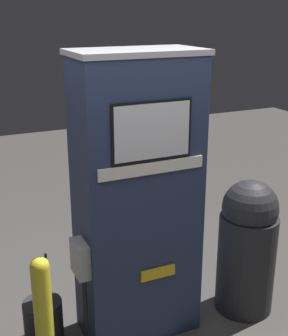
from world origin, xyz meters
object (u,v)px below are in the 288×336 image
(safety_bollard, at_px, (44,323))
(squeegee_bucket, at_px, (44,321))
(trash_bin, at_px, (247,245))
(gas_pump, at_px, (137,201))

(safety_bollard, bearing_deg, squeegee_bucket, 79.93)
(safety_bollard, height_order, squeegee_bucket, safety_bollard)
(safety_bollard, distance_m, trash_bin, 1.79)
(safety_bollard, xyz_separation_m, trash_bin, (1.77, 0.20, 0.07))
(gas_pump, relative_size, trash_bin, 1.90)
(gas_pump, distance_m, squeegee_bucket, 1.20)
(gas_pump, bearing_deg, safety_bollard, -157.08)
(trash_bin, bearing_deg, safety_bollard, -173.43)
(gas_pump, xyz_separation_m, trash_bin, (0.95, -0.15, -0.52))
(gas_pump, xyz_separation_m, squeegee_bucket, (-0.74, 0.14, -0.94))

